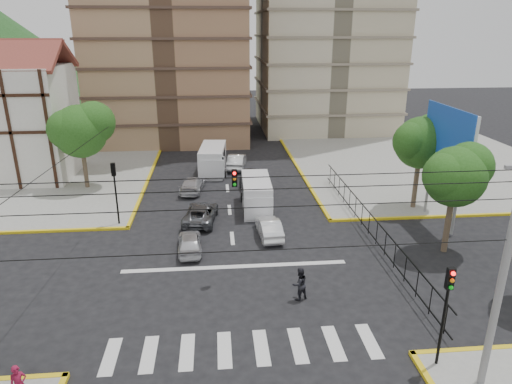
{
  "coord_description": "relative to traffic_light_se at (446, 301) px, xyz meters",
  "views": [
    {
      "loc": [
        -0.92,
        -22.2,
        13.05
      ],
      "look_at": [
        1.36,
        2.77,
        4.0
      ],
      "focal_mm": 32.0,
      "sensor_mm": 36.0,
      "label": 1
    }
  ],
  "objects": [
    {
      "name": "crosswalk_stripes",
      "position": [
        -7.8,
        1.8,
        -3.11
      ],
      "size": [
        12.0,
        2.4,
        0.01
      ],
      "primitive_type": "cube",
      "color": "silver",
      "rests_on": "ground"
    },
    {
      "name": "car_grey_mid_left",
      "position": [
        -9.91,
        15.79,
        -2.48
      ],
      "size": [
        2.7,
        4.8,
        1.27
      ],
      "primitive_type": "imported",
      "rotation": [
        0.0,
        0.0,
        3.01
      ],
      "color": "#585A5F",
      "rests_on": "ground"
    },
    {
      "name": "utility_pole_se",
      "position": [
        1.2,
        -1.2,
        1.65
      ],
      "size": [
        1.4,
        0.28,
        9.0
      ],
      "color": "slate",
      "rests_on": "ground"
    },
    {
      "name": "tree_park_c",
      "position": [
        6.29,
        16.81,
        2.22
      ],
      "size": [
        4.65,
        3.8,
        7.25
      ],
      "color": "#473828",
      "rests_on": "ground"
    },
    {
      "name": "car_silver_rear_left",
      "position": [
        -10.75,
        22.26,
        -2.5
      ],
      "size": [
        2.24,
        4.38,
        1.22
      ],
      "primitive_type": "imported",
      "rotation": [
        0.0,
        0.0,
        3.01
      ],
      "color": "silver",
      "rests_on": "ground"
    },
    {
      "name": "tudor_building",
      "position": [
        -26.8,
        27.8,
        2.14
      ],
      "size": [
        10.8,
        8.05,
        12.23
      ],
      "color": "silver",
      "rests_on": "ground"
    },
    {
      "name": "van_left_lane",
      "position": [
        -9.02,
        27.28,
        -1.89
      ],
      "size": [
        2.69,
        5.77,
        2.52
      ],
      "rotation": [
        0.0,
        0.0,
        -0.09
      ],
      "color": "silver",
      "rests_on": "ground"
    },
    {
      "name": "ground",
      "position": [
        -7.8,
        7.8,
        -3.11
      ],
      "size": [
        160.0,
        160.0,
        0.0
      ],
      "primitive_type": "plane",
      "color": "black",
      "rests_on": "ground"
    },
    {
      "name": "stop_line",
      "position": [
        -7.8,
        9.0,
        -3.11
      ],
      "size": [
        13.0,
        0.4,
        0.01
      ],
      "primitive_type": "cube",
      "color": "silver",
      "rests_on": "ground"
    },
    {
      "name": "tree_tudor",
      "position": [
        -19.7,
        23.81,
        2.11
      ],
      "size": [
        5.39,
        4.4,
        7.43
      ],
      "color": "#473828",
      "rests_on": "ground"
    },
    {
      "name": "car_silver_front_left",
      "position": [
        -10.48,
        11.21,
        -2.5
      ],
      "size": [
        1.63,
        3.67,
        1.23
      ],
      "primitive_type": "imported",
      "rotation": [
        0.0,
        0.0,
        3.19
      ],
      "color": "silver",
      "rests_on": "ground"
    },
    {
      "name": "sidewalk_ne",
      "position": [
        12.2,
        27.8,
        -3.04
      ],
      "size": [
        26.0,
        26.0,
        0.15
      ],
      "primitive_type": "cube",
      "color": "gray",
      "rests_on": "ground"
    },
    {
      "name": "billboard",
      "position": [
        6.65,
        13.8,
        2.89
      ],
      "size": [
        0.36,
        6.2,
        8.1
      ],
      "color": "slate",
      "rests_on": "ground"
    },
    {
      "name": "traffic_light_hanging",
      "position": [
        -7.8,
        5.76,
        2.79
      ],
      "size": [
        18.0,
        9.12,
        0.92
      ],
      "color": "black",
      "rests_on": "ground"
    },
    {
      "name": "van_right_lane",
      "position": [
        -5.74,
        17.6,
        -1.96
      ],
      "size": [
        2.2,
        5.29,
        2.36
      ],
      "rotation": [
        0.0,
        0.0,
        -0.03
      ],
      "color": "silver",
      "rests_on": "ground"
    },
    {
      "name": "sidewalk_nw",
      "position": [
        -27.8,
        27.8,
        -3.04
      ],
      "size": [
        26.0,
        26.0,
        0.15
      ],
      "primitive_type": "cube",
      "color": "gray",
      "rests_on": "ground"
    },
    {
      "name": "traffic_light_nw",
      "position": [
        -15.6,
        15.6,
        0.0
      ],
      "size": [
        0.28,
        0.22,
        4.4
      ],
      "color": "black",
      "rests_on": "ground"
    },
    {
      "name": "traffic_light_se",
      "position": [
        0.0,
        0.0,
        0.0
      ],
      "size": [
        0.28,
        0.22,
        4.4
      ],
      "color": "black",
      "rests_on": "ground"
    },
    {
      "name": "car_white_front_right",
      "position": [
        -5.36,
        12.91,
        -2.48
      ],
      "size": [
        1.59,
        3.91,
        1.26
      ],
      "primitive_type": "imported",
      "rotation": [
        0.0,
        0.0,
        3.21
      ],
      "color": "white",
      "rests_on": "ground"
    },
    {
      "name": "car_darkgrey_mid_right",
      "position": [
        -5.73,
        23.81,
        -2.37
      ],
      "size": [
        2.07,
        4.47,
        1.48
      ],
      "primitive_type": "imported",
      "rotation": [
        0.0,
        0.0,
        3.07
      ],
      "color": "#28282B",
      "rests_on": "ground"
    },
    {
      "name": "park_fence",
      "position": [
        1.2,
        12.3,
        -3.11
      ],
      "size": [
        0.1,
        22.5,
        1.66
      ],
      "primitive_type": null,
      "color": "black",
      "rests_on": "ground"
    },
    {
      "name": "car_white_rear_right",
      "position": [
        -6.7,
        28.69,
        -2.39
      ],
      "size": [
        2.19,
        4.59,
        1.45
      ],
      "primitive_type": "imported",
      "rotation": [
        0.0,
        0.0,
        2.99
      ],
      "color": "silver",
      "rests_on": "ground"
    },
    {
      "name": "pedestrian_crosswalk",
      "position": [
        -4.7,
        5.36,
        -2.23
      ],
      "size": [
        1.06,
        0.97,
        1.76
      ],
      "primitive_type": "imported",
      "rotation": [
        0.0,
        0.0,
        3.58
      ],
      "color": "black",
      "rests_on": "ground"
    },
    {
      "name": "tree_park_a",
      "position": [
        5.28,
        9.81,
        1.9
      ],
      "size": [
        4.41,
        3.6,
        6.83
      ],
      "color": "#473828",
      "rests_on": "ground"
    }
  ]
}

